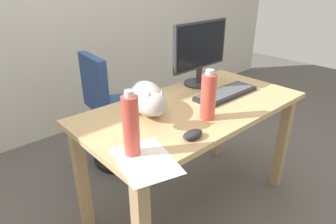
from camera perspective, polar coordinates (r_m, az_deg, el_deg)
ground_plane at (r=2.05m, az=4.37°, el=-17.34°), size 8.00×8.00×0.00m
desk at (r=1.70m, az=5.02°, el=-2.15°), size 1.32×0.67×0.72m
office_chair at (r=2.29m, az=-10.30°, el=-1.32°), size 0.48×0.48×0.89m
monitor at (r=1.92m, az=6.36°, el=11.77°), size 0.48×0.20×0.42m
keyboard at (r=1.82m, az=11.24°, el=3.63°), size 0.44×0.15×0.03m
cat at (r=1.54m, az=-3.93°, el=2.71°), size 0.34×0.55×0.20m
computer_mouse at (r=1.32m, az=4.88°, el=-4.40°), size 0.11×0.06×0.04m
paper_sheet at (r=1.17m, az=-4.45°, el=-9.41°), size 0.28×0.34×0.00m
water_bottle at (r=1.16m, az=-7.24°, el=-2.62°), size 0.07×0.07×0.28m
spray_bottle at (r=1.46m, az=7.89°, el=3.05°), size 0.08×0.08×0.26m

